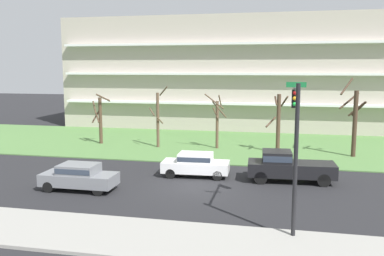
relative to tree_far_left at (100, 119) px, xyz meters
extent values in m
plane|color=#232326|center=(11.60, -12.12, -2.44)|extent=(160.00, 160.00, 0.00)
cube|color=#99968E|center=(11.60, -20.12, -2.36)|extent=(80.00, 4.00, 0.15)
cube|color=#547F42|center=(11.60, 1.88, -2.40)|extent=(80.00, 16.00, 0.08)
cube|color=#B2A899|center=(11.60, 15.08, 4.06)|extent=(41.42, 10.40, 12.99)
cube|color=white|center=(11.60, 9.43, 0.81)|extent=(39.76, 0.90, 0.24)
cube|color=white|center=(11.60, 9.43, 4.06)|extent=(39.76, 0.90, 0.24)
cube|color=white|center=(11.60, 9.43, 7.30)|extent=(39.76, 0.90, 0.24)
cylinder|color=#4C3828|center=(0.03, 0.04, -0.23)|extent=(0.32, 0.32, 4.41)
cylinder|color=#4C3828|center=(-0.48, 0.18, 0.19)|extent=(0.43, 1.16, 1.17)
cylinder|color=#4C3828|center=(-0.16, -0.17, 0.08)|extent=(0.60, 0.57, 0.89)
cylinder|color=#4C3828|center=(-0.38, -0.28, 1.06)|extent=(0.81, 0.99, 1.21)
cylinder|color=#4C3828|center=(0.56, -0.39, 2.00)|extent=(1.01, 1.20, 0.80)
cylinder|color=brown|center=(5.81, -0.57, 0.05)|extent=(0.26, 0.26, 4.97)
cylinder|color=brown|center=(6.23, -0.12, 2.65)|extent=(1.03, 0.96, 0.92)
cylinder|color=brown|center=(6.05, -0.77, 0.11)|extent=(0.54, 0.61, 0.70)
cylinder|color=brown|center=(5.38, -0.91, 0.85)|extent=(0.80, 0.97, 0.66)
cylinder|color=brown|center=(11.09, -0.02, -0.31)|extent=(0.26, 0.26, 4.26)
cylinder|color=brown|center=(10.96, -0.24, 0.80)|extent=(0.58, 0.41, 0.93)
cylinder|color=brown|center=(11.33, -0.09, 1.91)|extent=(0.27, 0.61, 0.96)
cylinder|color=brown|center=(10.94, -0.86, 1.87)|extent=(1.77, 0.42, 1.30)
cylinder|color=brown|center=(11.34, -0.59, 1.16)|extent=(1.26, 0.64, 1.49)
cylinder|color=#4C3828|center=(16.38, -0.96, 0.07)|extent=(0.33, 0.33, 5.00)
cylinder|color=#4C3828|center=(16.12, -1.03, 2.02)|extent=(0.33, 0.66, 0.75)
cylinder|color=#4C3828|center=(16.82, -0.71, 1.95)|extent=(0.67, 1.04, 0.98)
cylinder|color=#4C3828|center=(15.75, -0.59, 0.18)|extent=(0.89, 1.38, 0.83)
cylinder|color=#423023|center=(22.35, -1.21, 0.25)|extent=(0.35, 0.35, 5.38)
cylinder|color=#423023|center=(22.67, -0.76, 1.47)|extent=(1.08, 0.85, 1.27)
cylinder|color=#423023|center=(22.52, -0.63, 1.42)|extent=(1.31, 0.54, 1.27)
cylinder|color=#423023|center=(21.94, -0.45, 2.06)|extent=(1.67, 0.99, 1.35)
cylinder|color=#423023|center=(21.66, -0.70, 3.24)|extent=(1.19, 1.53, 1.35)
cube|color=slate|center=(5.02, -14.12, -1.77)|extent=(4.41, 1.82, 0.70)
cube|color=slate|center=(5.02, -14.12, -1.14)|extent=(2.21, 1.66, 0.55)
cube|color=#2D3847|center=(5.02, -14.12, -1.14)|extent=(2.16, 1.70, 0.30)
cylinder|color=black|center=(6.56, -13.33, -2.12)|extent=(0.64, 0.22, 0.64)
cylinder|color=black|center=(6.57, -14.91, -2.12)|extent=(0.64, 0.22, 0.64)
cylinder|color=black|center=(3.48, -13.34, -2.12)|extent=(0.64, 0.22, 0.64)
cylinder|color=black|center=(3.49, -14.92, -2.12)|extent=(0.64, 0.22, 0.64)
cube|color=black|center=(17.26, -9.62, -1.61)|extent=(5.50, 2.29, 0.85)
cube|color=black|center=(16.37, -9.67, -0.84)|extent=(1.90, 1.94, 0.70)
cube|color=#2D3847|center=(16.37, -9.67, -0.84)|extent=(1.86, 1.97, 0.38)
cylinder|color=black|center=(15.43, -10.61, -2.04)|extent=(0.81, 0.26, 0.80)
cylinder|color=black|center=(15.33, -8.84, -2.04)|extent=(0.81, 0.26, 0.80)
cylinder|color=black|center=(19.20, -10.41, -2.04)|extent=(0.81, 0.26, 0.80)
cylinder|color=black|center=(19.10, -8.63, -2.04)|extent=(0.81, 0.26, 0.80)
cube|color=white|center=(11.11, -9.62, -1.77)|extent=(4.48, 1.99, 0.70)
cube|color=white|center=(11.11, -9.62, -1.14)|extent=(2.27, 1.75, 0.55)
cube|color=#2D3847|center=(11.11, -9.62, -1.14)|extent=(2.23, 1.79, 0.30)
cylinder|color=black|center=(9.60, -10.48, -2.12)|extent=(0.65, 0.25, 0.64)
cylinder|color=black|center=(9.53, -8.90, -2.12)|extent=(0.65, 0.25, 0.64)
cylinder|color=black|center=(12.68, -10.34, -2.12)|extent=(0.65, 0.25, 0.64)
cylinder|color=black|center=(12.61, -8.76, -2.12)|extent=(0.65, 0.25, 0.64)
cylinder|color=black|center=(17.15, -18.72, 0.83)|extent=(0.18, 0.18, 6.54)
cylinder|color=black|center=(17.15, -16.63, 3.70)|extent=(0.12, 4.18, 0.12)
cube|color=black|center=(17.15, -14.84, 3.20)|extent=(0.28, 0.28, 0.90)
sphere|color=red|center=(17.15, -14.99, 3.50)|extent=(0.20, 0.20, 0.20)
sphere|color=#F2A519|center=(17.15, -14.99, 3.22)|extent=(0.20, 0.20, 0.20)
sphere|color=green|center=(17.15, -14.99, 2.94)|extent=(0.20, 0.20, 0.20)
cube|color=#197238|center=(17.15, -16.42, 3.95)|extent=(0.90, 0.04, 0.24)
camera|label=1|loc=(16.44, -35.92, 4.71)|focal=38.83mm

